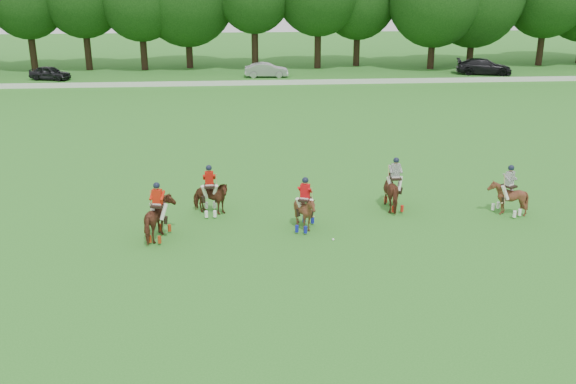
{
  "coord_description": "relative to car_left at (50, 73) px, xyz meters",
  "views": [
    {
      "loc": [
        -2.07,
        -20.46,
        10.02
      ],
      "look_at": [
        -0.08,
        4.2,
        1.4
      ],
      "focal_mm": 40.0,
      "sensor_mm": 36.0,
      "label": 1
    }
  ],
  "objects": [
    {
      "name": "boundary_rail",
      "position": [
        19.77,
        -4.5,
        -0.44
      ],
      "size": [
        120.0,
        0.1,
        0.44
      ],
      "primitive_type": "cube",
      "color": "white",
      "rests_on": "ground"
    },
    {
      "name": "polo_red_a",
      "position": [
        14.54,
        -39.43,
        0.18
      ],
      "size": [
        1.29,
        2.06,
        2.32
      ],
      "color": "#452112",
      "rests_on": "ground"
    },
    {
      "name": "car_left",
      "position": [
        0.0,
        0.0,
        0.0
      ],
      "size": [
        4.19,
        2.68,
        1.33
      ],
      "primitive_type": "imported",
      "rotation": [
        0.0,
        0.0,
        1.26
      ],
      "color": "black",
      "rests_on": "ground"
    },
    {
      "name": "polo_ball",
      "position": [
        21.3,
        -40.18,
        -0.62
      ],
      "size": [
        0.09,
        0.09,
        0.09
      ],
      "primitive_type": "sphere",
      "color": "white",
      "rests_on": "ground"
    },
    {
      "name": "ground",
      "position": [
        19.77,
        -42.5,
        -0.66
      ],
      "size": [
        180.0,
        180.0,
        0.0
      ],
      "primitive_type": "plane",
      "color": "#297321",
      "rests_on": "ground"
    },
    {
      "name": "polo_stripe_a",
      "position": [
        24.48,
        -36.9,
        0.19
      ],
      "size": [
        1.22,
        1.98,
        2.35
      ],
      "color": "#452112",
      "rests_on": "ground"
    },
    {
      "name": "car_mid",
      "position": [
        20.66,
        0.0,
        0.03
      ],
      "size": [
        4.28,
        1.61,
        1.39
      ],
      "primitive_type": "imported",
      "rotation": [
        0.0,
        0.0,
        1.54
      ],
      "color": "#A2A2A7",
      "rests_on": "ground"
    },
    {
      "name": "car_right",
      "position": [
        42.48,
        0.0,
        0.12
      ],
      "size": [
        5.78,
        3.52,
        1.56
      ],
      "primitive_type": "imported",
      "rotation": [
        0.0,
        0.0,
        1.31
      ],
      "color": "black",
      "rests_on": "ground"
    },
    {
      "name": "polo_stripe_b",
      "position": [
        29.16,
        -37.97,
        0.12
      ],
      "size": [
        1.74,
        1.79,
        2.21
      ],
      "color": "#452112",
      "rests_on": "ground"
    },
    {
      "name": "polo_red_c",
      "position": [
        20.32,
        -38.95,
        0.12
      ],
      "size": [
        1.62,
        1.71,
        2.22
      ],
      "color": "#452112",
      "rests_on": "ground"
    },
    {
      "name": "polo_red_b",
      "position": [
        16.44,
        -36.94,
        0.12
      ],
      "size": [
        1.53,
        1.33,
        2.21
      ],
      "color": "#452112",
      "rests_on": "ground"
    }
  ]
}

